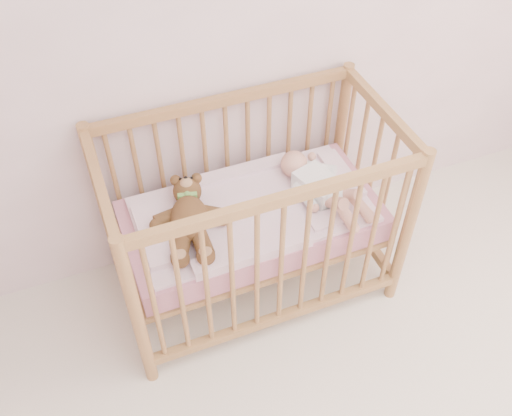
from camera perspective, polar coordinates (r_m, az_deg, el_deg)
name	(u,v)px	position (r m, az deg, el deg)	size (l,w,h in m)	color
wall_back	(290,3)	(2.65, 3.44, 19.79)	(4.00, 0.02, 2.70)	white
crib	(252,218)	(2.76, -0.38, -1.04)	(1.36, 0.76, 1.00)	#AC8449
mattress	(252,220)	(2.77, -0.38, -1.25)	(1.22, 0.62, 0.13)	pink
blanket	(252,210)	(2.71, -0.39, -0.18)	(1.10, 0.58, 0.06)	#E9A0BE
baby	(318,183)	(2.75, 6.27, 2.47)	(0.29, 0.60, 0.14)	white
teddy_bear	(189,218)	(2.58, -6.67, -0.99)	(0.38, 0.54, 0.15)	brown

